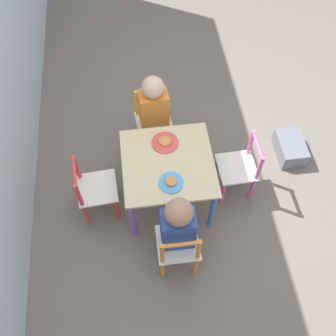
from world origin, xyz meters
TOP-DOWN VIEW (x-y plane):
  - ground_plane at (0.00, 0.00)m, footprint 6.00×6.00m
  - kids_table at (0.00, 0.00)m, footprint 0.59×0.59m
  - chair_orange at (-0.51, 0.00)m, footprint 0.26×0.26m
  - chair_yellow at (0.50, 0.05)m, footprint 0.28×0.28m
  - chair_red at (-0.03, 0.51)m, footprint 0.28×0.28m
  - chair_pink at (0.02, -0.51)m, footprint 0.27×0.27m
  - child_left at (-0.45, 0.00)m, footprint 0.22×0.20m
  - child_right at (0.44, 0.04)m, footprint 0.22×0.21m
  - plate_left at (-0.16, 0.00)m, footprint 0.16×0.16m
  - plate_right at (0.16, 0.00)m, footprint 0.18×0.18m
  - storage_bin at (0.26, -0.99)m, footprint 0.30×0.20m

SIDE VIEW (x-z plane):
  - ground_plane at x=0.00m, z-range 0.00..0.00m
  - storage_bin at x=0.26m, z-range 0.00..0.14m
  - chair_orange at x=-0.51m, z-range 0.00..0.52m
  - chair_yellow at x=0.50m, z-range 0.00..0.52m
  - chair_red at x=-0.03m, z-range 0.00..0.52m
  - chair_pink at x=0.02m, z-range 0.00..0.52m
  - kids_table at x=0.00m, z-range 0.16..0.61m
  - child_right at x=0.44m, z-range 0.07..0.81m
  - child_left at x=-0.45m, z-range 0.07..0.81m
  - plate_left at x=-0.16m, z-range 0.44..0.47m
  - plate_right at x=0.16m, z-range 0.44..0.47m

